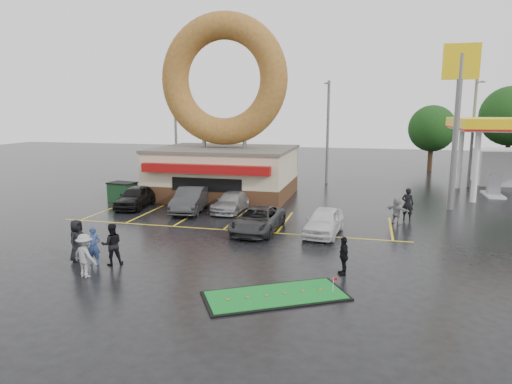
% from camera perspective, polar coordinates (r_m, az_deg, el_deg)
% --- Properties ---
extents(ground, '(120.00, 120.00, 0.00)m').
position_cam_1_polar(ground, '(22.21, -6.85, -6.91)').
color(ground, black).
rests_on(ground, ground).
extents(donut_shop, '(10.20, 8.70, 13.50)m').
position_cam_1_polar(donut_shop, '(34.52, -4.03, 6.82)').
color(donut_shop, '#472B19').
rests_on(donut_shop, ground).
extents(shell_sign, '(2.20, 0.36, 10.60)m').
position_cam_1_polar(shell_sign, '(32.26, 24.00, 10.91)').
color(shell_sign, slate).
rests_on(shell_sign, ground).
extents(streetlight_left, '(0.40, 2.21, 9.00)m').
position_cam_1_polar(streetlight_left, '(43.50, -10.05, 7.82)').
color(streetlight_left, slate).
rests_on(streetlight_left, ground).
extents(streetlight_mid, '(0.40, 2.21, 9.00)m').
position_cam_1_polar(streetlight_mid, '(40.92, 8.95, 7.71)').
color(streetlight_mid, slate).
rests_on(streetlight_mid, ground).
extents(streetlight_right, '(0.40, 2.21, 9.00)m').
position_cam_1_polar(streetlight_right, '(42.59, 25.49, 6.94)').
color(streetlight_right, slate).
rests_on(streetlight_right, ground).
extents(tree_far_c, '(6.30, 6.30, 9.00)m').
position_cam_1_polar(tree_far_c, '(55.69, 29.26, 8.28)').
color(tree_far_c, '#332114').
rests_on(tree_far_c, ground).
extents(tree_far_d, '(4.90, 4.90, 7.00)m').
position_cam_1_polar(tree_far_d, '(52.23, 21.15, 7.41)').
color(tree_far_d, '#332114').
rests_on(tree_far_d, ground).
extents(car_black, '(2.19, 4.47, 1.47)m').
position_cam_1_polar(car_black, '(31.76, -14.80, -0.59)').
color(car_black, black).
rests_on(car_black, ground).
extents(car_dgrey, '(2.27, 4.95, 1.57)m').
position_cam_1_polar(car_dgrey, '(29.85, -8.18, -0.93)').
color(car_dgrey, '#2A2B2D').
rests_on(car_dgrey, ground).
extents(car_silver, '(2.01, 4.34, 1.23)m').
position_cam_1_polar(car_silver, '(29.69, -3.04, -1.23)').
color(car_silver, '#9A9A9E').
rests_on(car_silver, ground).
extents(car_grey, '(2.40, 4.83, 1.31)m').
position_cam_1_polar(car_grey, '(24.70, 0.22, -3.48)').
color(car_grey, '#2C2C2E').
rests_on(car_grey, ground).
extents(car_white, '(2.09, 4.28, 1.41)m').
position_cam_1_polar(car_white, '(24.41, 8.51, -3.66)').
color(car_white, silver).
rests_on(car_white, ground).
extents(person_blue, '(0.66, 0.50, 1.64)m').
position_cam_1_polar(person_blue, '(20.69, -19.63, -6.38)').
color(person_blue, navy).
rests_on(person_blue, ground).
extents(person_blackjkt, '(1.11, 1.06, 1.80)m').
position_cam_1_polar(person_blackjkt, '(20.40, -17.57, -6.25)').
color(person_blackjkt, black).
rests_on(person_blackjkt, ground).
extents(person_hoodie, '(1.26, 0.93, 1.75)m').
position_cam_1_polar(person_hoodie, '(19.31, -20.60, -7.45)').
color(person_hoodie, gray).
rests_on(person_hoodie, ground).
extents(person_bystander, '(0.61, 0.92, 1.86)m').
position_cam_1_polar(person_bystander, '(21.37, -21.46, -5.67)').
color(person_bystander, black).
rests_on(person_bystander, ground).
extents(person_cameraman, '(0.66, 0.99, 1.56)m').
position_cam_1_polar(person_cameraman, '(18.73, 10.88, -7.82)').
color(person_cameraman, black).
rests_on(person_cameraman, ground).
extents(person_walker_near, '(1.43, 1.21, 1.55)m').
position_cam_1_polar(person_walker_near, '(27.53, 17.18, -2.26)').
color(person_walker_near, gray).
rests_on(person_walker_near, ground).
extents(person_walker_far, '(0.78, 0.60, 1.93)m').
position_cam_1_polar(person_walker_far, '(28.76, 18.42, -1.42)').
color(person_walker_far, black).
rests_on(person_walker_far, ground).
extents(dumpster, '(1.96, 1.46, 1.30)m').
position_cam_1_polar(dumpster, '(34.23, -16.34, -0.03)').
color(dumpster, '#173C1F').
rests_on(dumpster, ground).
extents(putting_green, '(5.45, 4.40, 0.63)m').
position_cam_1_polar(putting_green, '(16.58, 2.46, -12.81)').
color(putting_green, black).
rests_on(putting_green, ground).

